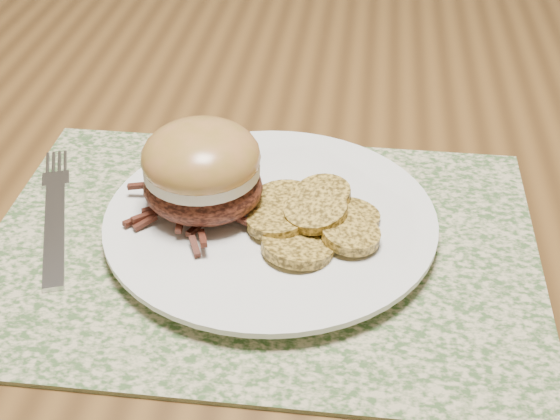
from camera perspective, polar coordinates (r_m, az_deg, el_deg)
The scene contains 6 objects.
dining_table at distance 0.89m, azimuth 1.30°, elevation 3.35°, with size 1.50×0.90×0.75m.
placemat at distance 0.64m, azimuth -1.40°, elevation -2.73°, with size 0.45×0.33×0.00m, color #3E5B2F.
dinner_plate at distance 0.65m, azimuth -0.69°, elevation -0.92°, with size 0.26×0.26×0.02m, color white.
pork_sandwich at distance 0.64m, azimuth -5.74°, elevation 2.94°, with size 0.13×0.13×0.08m.
roasted_potatoes at distance 0.63m, azimuth 2.36°, elevation -0.58°, with size 0.13×0.13×0.03m.
fork at distance 0.70m, azimuth -16.12°, elevation -0.14°, with size 0.08×0.20×0.00m.
Camera 1 is at (0.07, -0.75, 1.15)m, focal length 50.00 mm.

